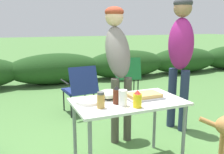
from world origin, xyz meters
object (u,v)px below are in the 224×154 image
at_px(camp_chair_near_hedge, 128,74).
at_px(mustard_bottle, 137,99).
at_px(plate_stack, 89,101).
at_px(mixing_bowl, 109,94).
at_px(standing_person_in_dark_puffer, 118,55).
at_px(spice_jar, 101,100).
at_px(camp_chair_green_behind_table, 80,87).
at_px(paper_cup_stack, 123,98).
at_px(folding_table, 128,108).
at_px(bbq_sauce_bottle, 117,95).
at_px(food_tray, 144,96).
at_px(standing_person_in_olive_jacket, 181,49).

bearing_deg(camp_chair_near_hedge, mustard_bottle, -99.10).
relative_size(plate_stack, camp_chair_near_hedge, 0.31).
relative_size(mixing_bowl, standing_person_in_dark_puffer, 0.14).
bearing_deg(spice_jar, camp_chair_green_behind_table, 80.37).
distance_m(plate_stack, camp_chair_green_behind_table, 1.74).
bearing_deg(standing_person_in_dark_puffer, paper_cup_stack, -108.84).
distance_m(folding_table, paper_cup_stack, 0.23).
distance_m(paper_cup_stack, spice_jar, 0.21).
relative_size(bbq_sauce_bottle, standing_person_in_dark_puffer, 0.10).
xyz_separation_m(plate_stack, standing_person_in_dark_puffer, (0.59, 0.64, 0.36)).
bearing_deg(spice_jar, mustard_bottle, -19.59).
bearing_deg(paper_cup_stack, mixing_bowl, 95.21).
xyz_separation_m(food_tray, spice_jar, (-0.51, -0.11, 0.05)).
bearing_deg(mixing_bowl, paper_cup_stack, -84.79).
bearing_deg(paper_cup_stack, standing_person_in_olive_jacket, 32.32).
distance_m(bbq_sauce_bottle, standing_person_in_olive_jacket, 1.48).
height_order(food_tray, mustard_bottle, mustard_bottle).
height_order(paper_cup_stack, mustard_bottle, mustard_bottle).
bearing_deg(mustard_bottle, folding_table, 85.63).
bearing_deg(bbq_sauce_bottle, camp_chair_near_hedge, 61.58).
xyz_separation_m(folding_table, standing_person_in_dark_puffer, (0.20, 0.72, 0.45)).
bearing_deg(spice_jar, plate_stack, 106.34).
distance_m(folding_table, mixing_bowl, 0.24).
bearing_deg(folding_table, paper_cup_stack, -133.74).
height_order(camp_chair_green_behind_table, camp_chair_near_hedge, same).
distance_m(standing_person_in_dark_puffer, camp_chair_green_behind_table, 1.24).
distance_m(mustard_bottle, standing_person_in_olive_jacket, 1.47).
bearing_deg(bbq_sauce_bottle, plate_stack, 150.74).
bearing_deg(standing_person_in_olive_jacket, plate_stack, -85.02).
xyz_separation_m(folding_table, mustard_bottle, (-0.02, -0.22, 0.15)).
bearing_deg(mixing_bowl, camp_chair_green_behind_table, 85.41).
distance_m(spice_jar, camp_chair_near_hedge, 3.01).
xyz_separation_m(plate_stack, spice_jar, (0.06, -0.19, 0.06)).
bearing_deg(bbq_sauce_bottle, paper_cup_stack, -67.41).
distance_m(mustard_bottle, camp_chair_green_behind_table, 2.00).
height_order(folding_table, camp_chair_near_hedge, camp_chair_near_hedge).
relative_size(food_tray, standing_person_in_dark_puffer, 0.22).
bearing_deg(camp_chair_near_hedge, standing_person_in_dark_puffer, -104.64).
bearing_deg(spice_jar, food_tray, 12.23).
bearing_deg(folding_table, food_tray, 0.87).
relative_size(food_tray, camp_chair_green_behind_table, 0.45).
height_order(paper_cup_stack, camp_chair_green_behind_table, paper_cup_stack).
bearing_deg(camp_chair_near_hedge, spice_jar, -105.48).
bearing_deg(plate_stack, bbq_sauce_bottle, -29.26).
height_order(plate_stack, standing_person_in_olive_jacket, standing_person_in_olive_jacket).
distance_m(mixing_bowl, paper_cup_stack, 0.28).
distance_m(standing_person_in_dark_puffer, camp_chair_near_hedge, 2.10).
bearing_deg(paper_cup_stack, mustard_bottle, -43.14).
distance_m(mustard_bottle, spice_jar, 0.33).
bearing_deg(camp_chair_near_hedge, standing_person_in_olive_jacket, -77.47).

